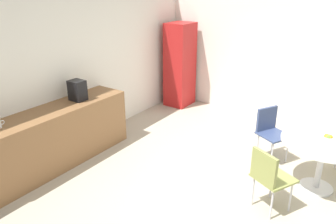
# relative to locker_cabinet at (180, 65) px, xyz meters

# --- Properties ---
(ground_plane) EXTENTS (6.00, 6.00, 0.00)m
(ground_plane) POSITION_rel_locker_cabinet_xyz_m (-2.55, -2.55, -0.92)
(ground_plane) COLOR #B2A893
(wall_back) EXTENTS (6.00, 0.10, 2.60)m
(wall_back) POSITION_rel_locker_cabinet_xyz_m (-2.55, 0.45, 0.38)
(wall_back) COLOR white
(wall_back) RESTS_ON ground_plane
(wall_side_right) EXTENTS (0.10, 6.00, 2.60)m
(wall_side_right) POSITION_rel_locker_cabinet_xyz_m (0.45, -2.55, 0.38)
(wall_side_right) COLOR white
(wall_side_right) RESTS_ON ground_plane
(counter_block) EXTENTS (2.50, 0.60, 0.90)m
(counter_block) POSITION_rel_locker_cabinet_xyz_m (-3.33, 0.10, -0.47)
(counter_block) COLOR brown
(counter_block) RESTS_ON ground_plane
(locker_cabinet) EXTENTS (0.60, 0.50, 1.83)m
(locker_cabinet) POSITION_rel_locker_cabinet_xyz_m (0.00, 0.00, 0.00)
(locker_cabinet) COLOR #B21E1E
(locker_cabinet) RESTS_ON ground_plane
(round_table) EXTENTS (1.09, 1.09, 0.72)m
(round_table) POSITION_rel_locker_cabinet_xyz_m (-1.76, -3.36, -0.33)
(round_table) COLOR silver
(round_table) RESTS_ON ground_plane
(chair_navy) EXTENTS (0.57, 0.57, 0.83)m
(chair_navy) POSITION_rel_locker_cabinet_xyz_m (-1.30, -2.51, -0.39)
(chair_navy) COLOR silver
(chair_navy) RESTS_ON ground_plane
(chair_olive) EXTENTS (0.56, 0.56, 0.83)m
(chair_olive) POSITION_rel_locker_cabinet_xyz_m (-2.62, -2.93, -0.39)
(chair_olive) COLOR silver
(chair_olive) RESTS_ON ground_plane
(fruit_bowl) EXTENTS (0.21, 0.21, 0.11)m
(fruit_bowl) POSITION_rel_locker_cabinet_xyz_m (-1.77, -3.40, -0.15)
(fruit_bowl) COLOR silver
(fruit_bowl) RESTS_ON round_table
(coffee_maker) EXTENTS (0.20, 0.24, 0.32)m
(coffee_maker) POSITION_rel_locker_cabinet_xyz_m (-2.82, 0.10, 0.14)
(coffee_maker) COLOR black
(coffee_maker) RESTS_ON counter_block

